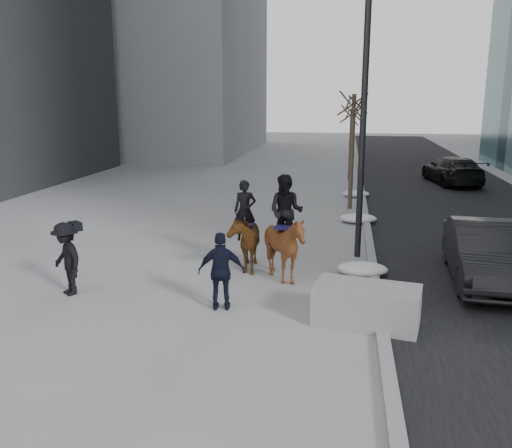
% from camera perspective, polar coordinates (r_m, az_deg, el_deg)
% --- Properties ---
extents(ground, '(120.00, 120.00, 0.00)m').
position_cam_1_polar(ground, '(12.86, -0.88, -7.74)').
color(ground, gray).
rests_on(ground, ground).
extents(road, '(8.00, 90.00, 0.01)m').
position_cam_1_polar(road, '(22.81, 21.46, 0.70)').
color(road, black).
rests_on(road, ground).
extents(curb, '(0.25, 90.00, 0.12)m').
position_cam_1_polar(curb, '(22.29, 11.38, 1.24)').
color(curb, gray).
rests_on(curb, ground).
extents(planter, '(2.27, 1.44, 0.84)m').
position_cam_1_polar(planter, '(11.50, 11.56, -8.38)').
color(planter, gray).
rests_on(planter, ground).
extents(car_near, '(1.86, 4.67, 1.51)m').
position_cam_1_polar(car_near, '(14.86, 22.98, -2.84)').
color(car_near, black).
rests_on(car_near, ground).
extents(car_far, '(2.88, 5.41, 1.49)m').
position_cam_1_polar(car_far, '(31.08, 19.98, 5.35)').
color(car_far, black).
rests_on(car_far, ground).
extents(tree_near, '(1.20, 1.20, 5.24)m').
position_cam_1_polar(tree_near, '(22.83, 10.09, 8.08)').
color(tree_near, '#3A2E22').
rests_on(tree_near, ground).
extents(tree_far, '(1.20, 1.20, 4.41)m').
position_cam_1_polar(tree_far, '(30.82, 9.95, 8.62)').
color(tree_far, '#3D2D24').
rests_on(tree_far, ground).
extents(mounted_left, '(1.14, 1.98, 2.42)m').
position_cam_1_polar(mounted_left, '(14.75, -1.25, -1.30)').
color(mounted_left, '#532710').
rests_on(mounted_left, ground).
extents(mounted_right, '(1.70, 1.84, 2.72)m').
position_cam_1_polar(mounted_right, '(13.68, 3.09, -1.65)').
color(mounted_right, '#49180E').
rests_on(mounted_right, ground).
extents(feeder, '(1.09, 0.94, 1.75)m').
position_cam_1_polar(feeder, '(11.93, -3.65, -4.99)').
color(feeder, black).
rests_on(feeder, ground).
extents(camera_crew, '(1.29, 1.22, 1.75)m').
position_cam_1_polar(camera_crew, '(13.55, -19.31, -3.45)').
color(camera_crew, black).
rests_on(camera_crew, ground).
extents(lamppost, '(0.25, 1.27, 9.09)m').
position_cam_1_polar(lamppost, '(15.75, 11.39, 14.43)').
color(lamppost, black).
rests_on(lamppost, ground).
extents(snow_piles, '(1.37, 15.18, 0.35)m').
position_cam_1_polar(snow_piles, '(18.42, 10.82, -0.93)').
color(snow_piles, silver).
rests_on(snow_piles, ground).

